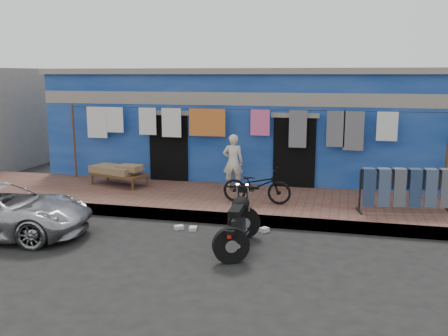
% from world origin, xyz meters
% --- Properties ---
extents(ground, '(80.00, 80.00, 0.00)m').
position_xyz_m(ground, '(0.00, 0.00, 0.00)').
color(ground, black).
rests_on(ground, ground).
extents(sidewalk, '(28.00, 3.00, 0.25)m').
position_xyz_m(sidewalk, '(0.00, 3.00, 0.12)').
color(sidewalk, brown).
rests_on(sidewalk, ground).
extents(curb, '(28.00, 0.10, 0.25)m').
position_xyz_m(curb, '(0.00, 1.55, 0.12)').
color(curb, gray).
rests_on(curb, ground).
extents(building, '(12.20, 5.20, 3.36)m').
position_xyz_m(building, '(-0.00, 6.99, 1.69)').
color(building, '#103894').
rests_on(building, ground).
extents(clothesline, '(10.06, 0.06, 2.10)m').
position_xyz_m(clothesline, '(-0.34, 4.25, 1.81)').
color(clothesline, brown).
rests_on(clothesline, sidewalk).
extents(seated_person, '(0.57, 0.44, 1.44)m').
position_xyz_m(seated_person, '(-0.20, 3.81, 0.97)').
color(seated_person, beige).
rests_on(seated_person, sidewalk).
extents(bicycle, '(1.58, 0.57, 1.02)m').
position_xyz_m(bicycle, '(0.65, 2.56, 0.76)').
color(bicycle, black).
rests_on(bicycle, sidewalk).
extents(motorcycle, '(0.72, 1.75, 1.11)m').
position_xyz_m(motorcycle, '(0.75, 0.03, 0.55)').
color(motorcycle, black).
rests_on(motorcycle, ground).
extents(charpoy, '(2.09, 1.72, 0.55)m').
position_xyz_m(charpoy, '(-3.28, 3.53, 0.53)').
color(charpoy, brown).
rests_on(charpoy, sidewalk).
extents(jeans_rack, '(2.22, 1.18, 0.99)m').
position_xyz_m(jeans_rack, '(3.92, 2.55, 0.75)').
color(jeans_rack, black).
rests_on(jeans_rack, sidewalk).
extents(litter_a, '(0.23, 0.22, 0.08)m').
position_xyz_m(litter_a, '(-0.72, 0.96, 0.04)').
color(litter_a, silver).
rests_on(litter_a, ground).
extents(litter_b, '(0.22, 0.23, 0.09)m').
position_xyz_m(litter_b, '(1.05, 1.20, 0.05)').
color(litter_b, silver).
rests_on(litter_b, ground).
extents(litter_c, '(0.18, 0.21, 0.07)m').
position_xyz_m(litter_c, '(-0.41, 0.96, 0.04)').
color(litter_c, silver).
rests_on(litter_c, ground).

